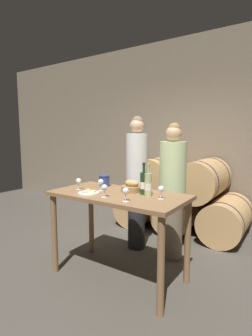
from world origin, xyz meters
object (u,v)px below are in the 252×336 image
bread_basket (132,187)px  wine_glass_far_left (79,182)px  wine_glass_right (126,192)px  person_left (137,181)px  wine_glass_center (104,188)px  wine_glass_far_right (161,190)px  person_right (172,190)px  wine_bottle_red (144,183)px  cheese_plate (89,193)px  blue_crock (104,180)px  tasting_table (118,206)px  wine_bottle_white (148,185)px  wine_glass_left (101,182)px

bread_basket → wine_glass_far_left: size_ratio=1.70×
wine_glass_far_left → wine_glass_right: same height
wine_glass_right → person_left: bearing=116.3°
wine_glass_center → wine_glass_far_right: bearing=26.6°
person_right → wine_bottle_red: bearing=-93.3°
wine_glass_right → wine_glass_far_right: bearing=49.7°
wine_bottle_red → wine_glass_right: bearing=-87.8°
person_right → wine_bottle_red: (-0.04, -0.64, 0.18)m
wine_glass_far_left → wine_glass_right: size_ratio=1.00×
cheese_plate → wine_bottle_red: bearing=31.3°
person_right → wine_glass_center: bearing=-106.5°
person_right → blue_crock: (-0.63, -0.53, 0.14)m
wine_bottle_red → wine_glass_center: size_ratio=2.53×
tasting_table → wine_glass_center: size_ratio=11.10×
tasting_table → person_left: person_left is taller
tasting_table → wine_glass_center: 0.32m
wine_glass_far_right → tasting_table: bearing=-177.1°
wine_glass_center → wine_glass_right: bearing=-4.6°
bread_basket → blue_crock: bearing=171.7°
bread_basket → wine_bottle_white: bearing=-19.2°
blue_crock → bread_basket: 0.43m
wine_bottle_red → cheese_plate: wine_bottle_red is taller
blue_crock → bread_basket: bearing=-8.3°
wine_glass_center → wine_glass_right: same height
blue_crock → wine_glass_left: bearing=-60.3°
wine_bottle_red → wine_glass_left: 0.49m
wine_glass_left → wine_glass_far_right: (0.71, 0.02, 0.00)m
person_left → wine_glass_left: size_ratio=13.78×
wine_glass_far_left → wine_glass_right: 0.74m
wine_glass_far_left → wine_glass_center: 0.48m
person_left → bread_basket: size_ratio=8.09×
wine_bottle_red → wine_glass_far_left: 0.74m
wine_glass_left → wine_bottle_red: bearing=12.8°
person_left → wine_glass_far_right: (0.71, -0.72, 0.09)m
cheese_plate → wine_glass_center: wine_glass_center is taller
person_right → person_left: bearing=180.0°
bread_basket → wine_glass_far_left: (-0.54, -0.25, 0.04)m
person_left → wine_glass_center: person_left is taller
cheese_plate → wine_bottle_white: bearing=24.1°
tasting_table → person_right: 0.80m
wine_bottle_white → bread_basket: (-0.25, 0.09, -0.07)m
cheese_plate → wine_glass_right: wine_glass_right is taller
person_right → wine_glass_center: 1.02m
tasting_table → wine_glass_center: bearing=-92.0°
wine_glass_far_left → tasting_table: bearing=11.5°
bread_basket → wine_glass_center: 0.38m
person_left → person_right: bearing=-0.0°
wine_bottle_red → wine_glass_far_right: wine_bottle_red is taller
tasting_table → wine_bottle_red: bearing=24.4°
tasting_table → person_right: (0.28, 0.75, 0.07)m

